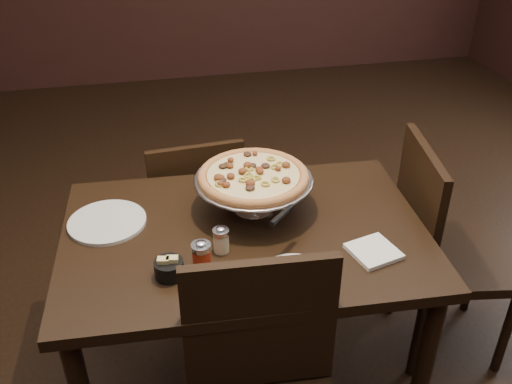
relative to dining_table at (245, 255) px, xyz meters
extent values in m
cube|color=black|center=(0.07, 0.11, -0.69)|extent=(6.00, 7.00, 0.02)
cube|color=black|center=(0.00, 0.00, 0.08)|extent=(1.30, 0.90, 0.04)
cylinder|color=black|center=(0.54, -0.38, -0.31)|extent=(0.06, 0.06, 0.74)
cylinder|color=black|center=(-0.54, 0.38, -0.31)|extent=(0.06, 0.06, 0.74)
cylinder|color=black|center=(0.58, 0.33, -0.31)|extent=(0.06, 0.06, 0.74)
cylinder|color=silver|center=(0.06, 0.12, 0.11)|extent=(0.14, 0.14, 0.01)
cylinder|color=silver|center=(0.06, 0.12, 0.17)|extent=(0.03, 0.03, 0.11)
cylinder|color=silver|center=(0.06, 0.12, 0.23)|extent=(0.10, 0.10, 0.01)
cylinder|color=#A8A8AE|center=(0.06, 0.12, 0.23)|extent=(0.41, 0.41, 0.01)
torus|color=#A8A8AE|center=(0.06, 0.12, 0.24)|extent=(0.42, 0.42, 0.01)
cylinder|color=#9E5B2F|center=(0.06, 0.12, 0.24)|extent=(0.38, 0.38, 0.01)
torus|color=#9E5B2F|center=(0.06, 0.12, 0.25)|extent=(0.39, 0.39, 0.03)
cylinder|color=tan|center=(0.06, 0.12, 0.25)|extent=(0.33, 0.33, 0.01)
cylinder|color=beige|center=(-0.10, -0.09, 0.14)|extent=(0.05, 0.05, 0.07)
cylinder|color=silver|center=(-0.10, -0.09, 0.18)|extent=(0.05, 0.05, 0.02)
ellipsoid|color=silver|center=(-0.10, -0.09, 0.19)|extent=(0.03, 0.03, 0.01)
cylinder|color=maroon|center=(-0.17, -0.17, 0.14)|extent=(0.06, 0.06, 0.08)
cylinder|color=silver|center=(-0.17, -0.17, 0.19)|extent=(0.06, 0.06, 0.02)
ellipsoid|color=silver|center=(-0.17, -0.17, 0.21)|extent=(0.03, 0.03, 0.01)
cylinder|color=black|center=(-0.27, -0.18, 0.13)|extent=(0.09, 0.09, 0.06)
cube|color=#DACB7E|center=(-0.29, -0.18, 0.14)|extent=(0.04, 0.03, 0.06)
cube|color=#DACB7E|center=(-0.26, -0.18, 0.14)|extent=(0.04, 0.03, 0.06)
cube|color=white|center=(0.39, -0.21, 0.11)|extent=(0.18, 0.18, 0.02)
cylinder|color=silver|center=(-0.47, 0.15, 0.11)|extent=(0.27, 0.27, 0.01)
cylinder|color=silver|center=(0.10, -0.29, 0.11)|extent=(0.24, 0.24, 0.01)
cone|color=silver|center=(0.09, -0.13, 0.24)|extent=(0.16, 0.16, 0.00)
cylinder|color=black|center=(0.09, -0.13, 0.24)|extent=(0.10, 0.10, 0.02)
cube|color=black|center=(-0.12, 0.68, -0.26)|extent=(0.44, 0.44, 0.04)
cube|color=black|center=(-0.11, 0.50, -0.02)|extent=(0.41, 0.06, 0.43)
cylinder|color=black|center=(0.03, 0.86, -0.48)|extent=(0.03, 0.03, 0.40)
cylinder|color=black|center=(-0.30, 0.83, -0.48)|extent=(0.03, 0.03, 0.40)
cylinder|color=black|center=(0.05, 0.53, -0.48)|extent=(0.03, 0.03, 0.40)
cylinder|color=black|center=(-0.27, 0.50, -0.48)|extent=(0.03, 0.03, 0.40)
cube|color=black|center=(-0.03, -0.40, 0.05)|extent=(0.45, 0.06, 0.47)
cube|color=black|center=(0.90, 0.06, -0.21)|extent=(0.52, 0.52, 0.04)
cube|color=black|center=(0.70, 0.09, 0.06)|extent=(0.10, 0.45, 0.48)
cylinder|color=black|center=(1.06, -0.15, -0.46)|extent=(0.04, 0.04, 0.44)
cylinder|color=black|center=(1.11, 0.21, -0.46)|extent=(0.04, 0.04, 0.44)
cylinder|color=black|center=(0.69, -0.09, -0.46)|extent=(0.04, 0.04, 0.44)
cylinder|color=black|center=(0.75, 0.27, -0.46)|extent=(0.04, 0.04, 0.44)
camera|label=1|loc=(-0.30, -1.57, 1.26)|focal=40.00mm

